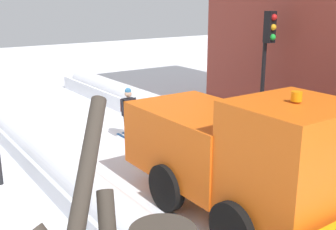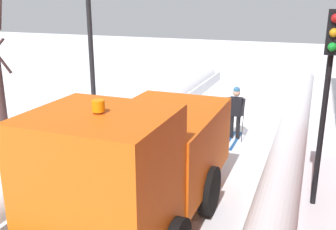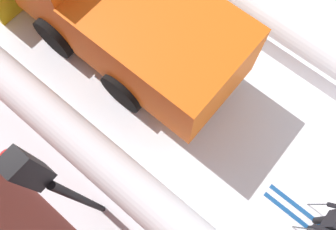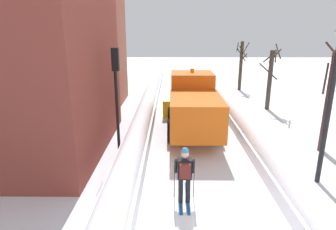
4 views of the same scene
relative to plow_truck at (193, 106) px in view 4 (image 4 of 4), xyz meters
The scene contains 11 objects.
ground_plane 2.92m from the plow_truck, 89.30° to the left, with size 80.00×80.00×0.00m, color white.
snowbank_left 3.74m from the plow_truck, 135.68° to the left, with size 1.10×36.00×1.10m.
snowbank_right 3.81m from the plow_truck, 43.65° to the left, with size 1.10×36.00×0.96m.
building_brick_mid 10.51m from the plow_truck, 143.43° to the left, with size 6.69×6.18×10.72m.
plow_truck is the anchor object (origin of this frame).
skier 6.13m from the plow_truck, 96.55° to the right, with size 0.62×1.80×1.81m.
traffic_light_pole 4.35m from the plow_truck, 144.93° to the right, with size 0.28×0.42×4.39m.
street_lamp 6.46m from the plow_truck, 50.16° to the right, with size 0.40×0.40×5.25m.
bare_tree_near 5.86m from the plow_truck, 20.87° to the right, with size 1.04×1.10×4.63m.
bare_tree_mid 7.17m from the plow_truck, 42.37° to the left, with size 1.41×1.40×4.27m.
bare_tree_far 12.27m from the plow_truck, 66.51° to the left, with size 1.04×1.19×4.14m.
Camera 4 is at (-1.13, -6.26, 5.04)m, focal length 30.80 mm.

